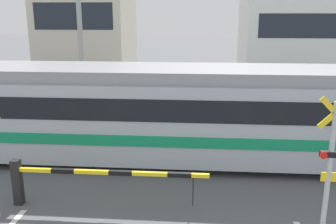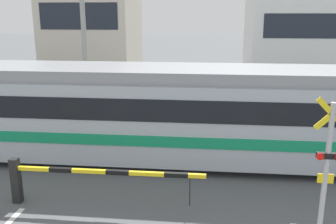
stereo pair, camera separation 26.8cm
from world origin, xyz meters
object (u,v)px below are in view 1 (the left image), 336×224
crossing_signal_right (330,161)px  pedestrian (197,99)px  commuter_train (274,113)px  crossing_barrier_far (228,114)px  crossing_barrier_near (70,177)px

crossing_signal_right → pedestrian: crossing_signal_right is taller
commuter_train → crossing_barrier_far: 3.18m
crossing_signal_right → pedestrian: bearing=107.6°
commuter_train → crossing_barrier_near: commuter_train is taller
commuter_train → crossing_barrier_far: (-1.15, 2.84, -0.83)m
crossing_signal_right → commuter_train: bearing=95.4°
commuter_train → crossing_barrier_near: 6.33m
pedestrian → crossing_barrier_far: bearing=-57.2°
commuter_train → pedestrian: (-2.39, 4.78, -0.70)m
crossing_barrier_near → pedestrian: 8.56m
crossing_barrier_far → crossing_signal_right: crossing_signal_right is taller
crossing_barrier_far → crossing_signal_right: size_ratio=1.58×
crossing_barrier_near → crossing_signal_right: crossing_signal_right is taller
crossing_barrier_near → crossing_signal_right: bearing=-6.7°
crossing_barrier_far → crossing_barrier_near: bearing=-124.6°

